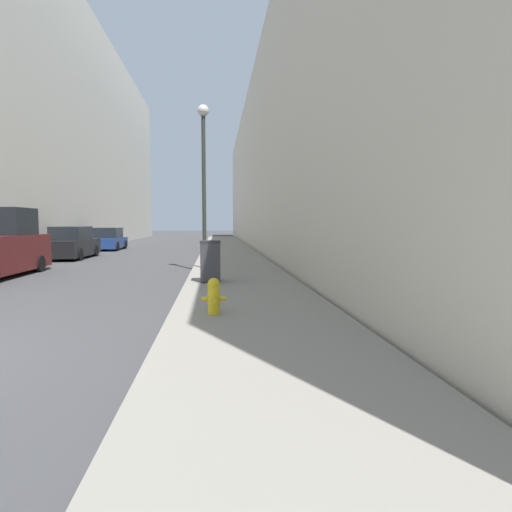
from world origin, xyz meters
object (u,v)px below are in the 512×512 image
(lamppost, at_px, (204,170))
(parked_sedan_near, at_px, (72,244))
(fire_hydrant, at_px, (214,295))
(trash_bin, at_px, (210,261))
(parked_sedan_far, at_px, (108,240))

(lamppost, relative_size, parked_sedan_near, 1.39)
(fire_hydrant, xyz_separation_m, trash_bin, (-0.12, 4.31, 0.27))
(fire_hydrant, relative_size, lamppost, 0.11)
(trash_bin, bearing_deg, fire_hydrant, -88.41)
(trash_bin, xyz_separation_m, parked_sedan_near, (-7.59, 10.45, -0.00))
(fire_hydrant, distance_m, parked_sedan_near, 16.66)
(trash_bin, distance_m, parked_sedan_far, 19.10)
(fire_hydrant, relative_size, parked_sedan_far, 0.17)
(parked_sedan_far, bearing_deg, parked_sedan_near, -90.41)
(parked_sedan_near, bearing_deg, parked_sedan_far, 89.59)
(parked_sedan_far, bearing_deg, fire_hydrant, -70.70)
(lamppost, height_order, parked_sedan_near, lamppost)
(fire_hydrant, relative_size, parked_sedan_near, 0.16)
(trash_bin, bearing_deg, lamppost, 94.19)
(trash_bin, relative_size, parked_sedan_near, 0.27)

